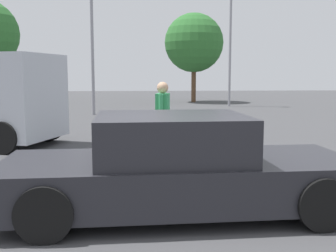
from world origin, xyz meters
TOP-DOWN VIEW (x-y plane):
  - ground_plane at (0.00, 0.00)m, footprint 80.00×80.00m
  - sedan_foreground at (0.34, 0.16)m, footprint 4.61×1.96m
  - pedestrian at (0.33, 3.01)m, footprint 0.31×0.56m
  - light_post_near at (5.03, 17.98)m, footprint 0.44×0.44m
  - light_post_mid at (-2.18, 13.47)m, footprint 0.44×0.44m
  - tree_back_center at (3.47, 21.63)m, footprint 3.82×3.82m

SIDE VIEW (x-z plane):
  - ground_plane at x=0.00m, z-range 0.00..0.00m
  - sedan_foreground at x=0.34m, z-range -0.06..1.24m
  - pedestrian at x=0.33m, z-range 0.16..1.83m
  - tree_back_center at x=3.47m, z-range 0.96..6.73m
  - light_post_mid at x=-2.18m, z-range 1.15..7.69m
  - light_post_near at x=5.03m, z-range 1.23..8.72m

